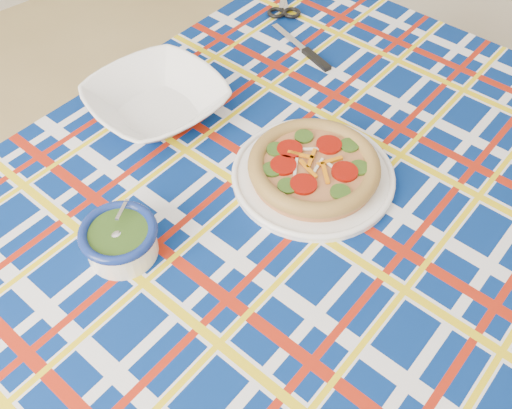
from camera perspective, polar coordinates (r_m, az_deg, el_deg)
floor at (r=2.04m, az=-10.79°, el=-8.02°), size 4.00×4.00×0.00m
dining_table at (r=1.18m, az=-1.24°, el=-4.45°), size 1.91×1.37×0.82m
tablecloth at (r=1.16m, az=-1.27°, el=-3.68°), size 1.95×1.41×0.12m
main_focaccia_plate at (r=1.17m, az=5.81°, el=3.76°), size 0.41×0.41×0.07m
pesto_bowl at (r=1.06m, az=-13.46°, el=-3.29°), size 0.17×0.17×0.09m
serving_bowl at (r=1.33m, az=-9.91°, el=10.13°), size 0.30×0.30×0.07m
table_knife at (r=1.57m, az=3.51°, el=16.28°), size 0.05×0.26×0.01m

